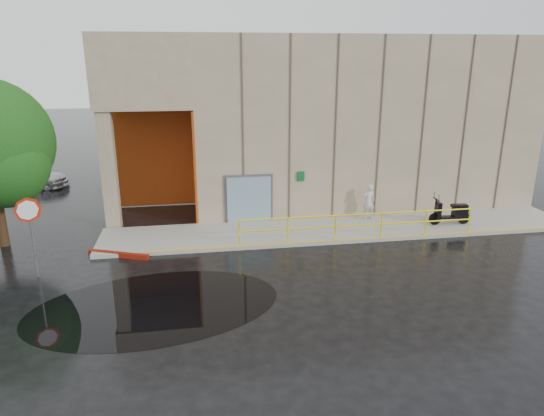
{
  "coord_description": "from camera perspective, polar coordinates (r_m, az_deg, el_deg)",
  "views": [
    {
      "loc": [
        -2.04,
        -14.18,
        7.08
      ],
      "look_at": [
        0.75,
        3.0,
        1.64
      ],
      "focal_mm": 32.0,
      "sensor_mm": 36.0,
      "label": 1
    }
  ],
  "objects": [
    {
      "name": "scooter",
      "position": [
        22.15,
        20.34,
        0.2
      ],
      "size": [
        1.84,
        0.69,
        1.41
      ],
      "rotation": [
        0.0,
        0.0,
        -0.06
      ],
      "color": "black",
      "rests_on": "sidewalk"
    },
    {
      "name": "puddle",
      "position": [
        15.1,
        -13.56,
        -11.12
      ],
      "size": [
        8.02,
        5.59,
        0.01
      ],
      "primitive_type": "cube",
      "rotation": [
        0.0,
        0.0,
        0.14
      ],
      "color": "black",
      "rests_on": "ground"
    },
    {
      "name": "car_c",
      "position": [
        30.68,
        -26.62,
        3.33
      ],
      "size": [
        4.48,
        2.55,
        1.22
      ],
      "primitive_type": "imported",
      "rotation": [
        0.0,
        0.0,
        1.36
      ],
      "color": "silver",
      "rests_on": "ground"
    },
    {
      "name": "stop_sign",
      "position": [
        17.6,
        -26.63,
        -1.3
      ],
      "size": [
        0.78,
        0.38,
        2.78
      ],
      "rotation": [
        0.0,
        0.0,
        0.03
      ],
      "color": "slate",
      "rests_on": "ground"
    },
    {
      "name": "red_curb",
      "position": [
        18.87,
        -17.62,
        -5.24
      ],
      "size": [
        2.29,
        1.08,
        0.18
      ],
      "primitive_type": "cube",
      "rotation": [
        0.0,
        0.0,
        -0.39
      ],
      "color": "maroon",
      "rests_on": "ground"
    },
    {
      "name": "building",
      "position": [
        26.31,
        6.72,
        10.97
      ],
      "size": [
        20.0,
        10.17,
        8.0
      ],
      "color": "gray",
      "rests_on": "ground"
    },
    {
      "name": "sidewalk",
      "position": [
        20.84,
        8.2,
        -2.47
      ],
      "size": [
        20.0,
        3.0,
        0.15
      ],
      "primitive_type": "cube",
      "color": "#99968B",
      "rests_on": "ground"
    },
    {
      "name": "person",
      "position": [
        21.89,
        11.29,
        0.74
      ],
      "size": [
        0.63,
        0.46,
        1.59
      ],
      "primitive_type": "imported",
      "rotation": [
        0.0,
        0.0,
        3.29
      ],
      "color": "silver",
      "rests_on": "sidewalk"
    },
    {
      "name": "ground",
      "position": [
        15.98,
        -0.93,
        -8.95
      ],
      "size": [
        120.0,
        120.0,
        0.0
      ],
      "primitive_type": "plane",
      "color": "black",
      "rests_on": "ground"
    },
    {
      "name": "guardrail",
      "position": [
        19.51,
        10.14,
        -2.07
      ],
      "size": [
        9.56,
        0.06,
        1.03
      ],
      "color": "yellow",
      "rests_on": "sidewalk"
    }
  ]
}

